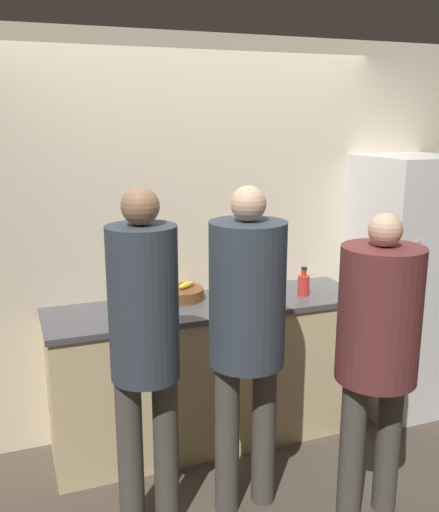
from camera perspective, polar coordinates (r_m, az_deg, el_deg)
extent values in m
plane|color=#4C4238|center=(3.76, 0.78, -20.01)|extent=(14.00, 14.00, 0.00)
cube|color=beige|center=(3.81, -2.63, 1.74)|extent=(5.20, 0.06, 2.60)
cube|color=beige|center=(3.82, -1.11, -11.64)|extent=(2.01, 0.58, 0.91)
cube|color=#4C4C51|center=(3.64, -1.14, -4.90)|extent=(2.04, 0.61, 0.03)
cube|color=white|center=(4.29, 17.88, -2.82)|extent=(0.63, 0.66, 1.84)
cylinder|color=#99999E|center=(3.89, 18.92, -3.16)|extent=(0.02, 0.02, 0.64)
cylinder|color=#4C4742|center=(3.07, -8.89, -19.30)|extent=(0.13, 0.13, 0.86)
cylinder|color=#4C4742|center=(3.10, -5.36, -18.78)|extent=(0.13, 0.13, 0.86)
cylinder|color=#333D47|center=(2.73, -7.61, -4.72)|extent=(0.34, 0.34, 0.75)
sphere|color=#936B4C|center=(2.62, -7.94, 4.96)|extent=(0.18, 0.18, 0.18)
cylinder|color=#4C4742|center=(3.19, 0.76, -17.81)|extent=(0.13, 0.13, 0.85)
cylinder|color=#4C4742|center=(3.26, 4.44, -17.06)|extent=(0.13, 0.13, 0.85)
cylinder|color=#333D47|center=(2.89, 2.80, -3.80)|extent=(0.39, 0.39, 0.74)
sphere|color=#DBAD89|center=(2.79, 2.91, 5.26)|extent=(0.18, 0.18, 0.18)
cylinder|color=#4C4742|center=(3.22, 13.07, -18.50)|extent=(0.13, 0.13, 0.79)
cylinder|color=#4C4742|center=(3.33, 16.48, -17.48)|extent=(0.13, 0.13, 0.79)
cylinder|color=brown|center=(2.96, 15.69, -5.65)|extent=(0.41, 0.41, 0.69)
sphere|color=#DBAD89|center=(2.85, 16.25, 2.52)|extent=(0.16, 0.16, 0.16)
cylinder|color=brown|center=(3.69, -3.85, -3.79)|extent=(0.29, 0.29, 0.07)
ellipsoid|color=yellow|center=(3.69, -3.32, -2.90)|extent=(0.15, 0.12, 0.04)
cylinder|color=#3D424C|center=(3.60, -10.33, -4.09)|extent=(0.11, 0.11, 0.12)
cylinder|color=#99754C|center=(3.57, -10.59, -2.45)|extent=(0.01, 0.05, 0.24)
cylinder|color=#99754C|center=(3.57, -10.27, -2.40)|extent=(0.03, 0.05, 0.24)
cylinder|color=#99754C|center=(3.56, -10.38, -2.48)|extent=(0.05, 0.01, 0.24)
cylinder|color=red|center=(3.79, 8.40, -2.93)|extent=(0.08, 0.08, 0.13)
cylinder|color=red|center=(3.77, 8.45, -1.65)|extent=(0.03, 0.03, 0.04)
cylinder|color=black|center=(3.76, 8.46, -1.23)|extent=(0.04, 0.04, 0.02)
cylinder|color=#333338|center=(3.74, 3.41, -3.08)|extent=(0.05, 0.05, 0.13)
cylinder|color=#333338|center=(3.72, 3.43, -1.83)|extent=(0.02, 0.02, 0.04)
cylinder|color=black|center=(3.71, 3.43, -1.41)|extent=(0.03, 0.03, 0.01)
cylinder|color=#236033|center=(3.35, -8.39, -4.80)|extent=(0.06, 0.06, 0.18)
cylinder|color=#236033|center=(3.31, -8.46, -2.86)|extent=(0.02, 0.02, 0.06)
cylinder|color=black|center=(3.30, -8.48, -2.22)|extent=(0.03, 0.03, 0.02)
cylinder|color=gold|center=(3.84, -0.30, -2.93)|extent=(0.08, 0.08, 0.09)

